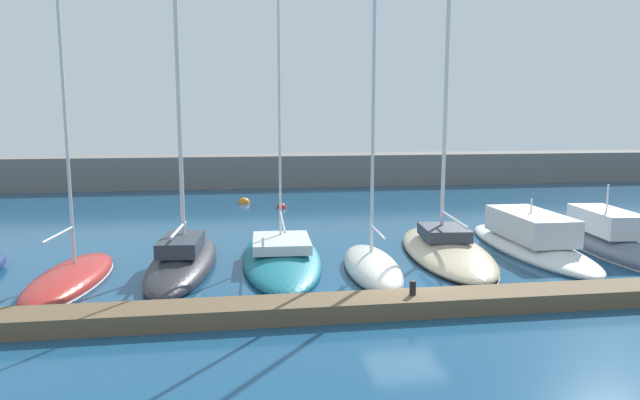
# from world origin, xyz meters

# --- Properties ---
(ground_plane) EXTENTS (120.00, 120.00, 0.00)m
(ground_plane) POSITION_xyz_m (0.00, 0.00, 0.00)
(ground_plane) COLOR navy
(dock_pier) EXTENTS (36.11, 1.41, 0.54)m
(dock_pier) POSITION_xyz_m (0.00, -1.58, 0.27)
(dock_pier) COLOR brown
(dock_pier) RESTS_ON ground_plane
(breakwater_seawall) EXTENTS (108.00, 3.92, 2.63)m
(breakwater_seawall) POSITION_xyz_m (0.00, 30.82, 1.32)
(breakwater_seawall) COLOR slate
(breakwater_seawall) RESTS_ON ground_plane
(sailboat_red_second) EXTENTS (2.83, 7.17, 10.92)m
(sailboat_red_second) POSITION_xyz_m (-11.48, 3.22, 0.18)
(sailboat_red_second) COLOR #B72D28
(sailboat_red_second) RESTS_ON ground_plane
(sailboat_charcoal_third) EXTENTS (3.10, 9.25, 16.65)m
(sailboat_charcoal_third) POSITION_xyz_m (-7.63, 4.63, 0.40)
(sailboat_charcoal_third) COLOR #2D2D33
(sailboat_charcoal_third) RESTS_ON ground_plane
(sailboat_teal_fourth) EXTENTS (3.65, 10.58, 21.53)m
(sailboat_teal_fourth) POSITION_xyz_m (-3.71, 5.32, 0.23)
(sailboat_teal_fourth) COLOR #19707F
(sailboat_teal_fourth) RESTS_ON ground_plane
(sailboat_ivory_fifth) EXTENTS (2.23, 6.25, 11.58)m
(sailboat_ivory_fifth) POSITION_xyz_m (-0.43, 2.89, 0.25)
(sailboat_ivory_fifth) COLOR silver
(sailboat_ivory_fifth) RESTS_ON ground_plane
(sailboat_sand_sixth) EXTENTS (4.28, 9.98, 15.57)m
(sailboat_sand_sixth) POSITION_xyz_m (3.37, 5.14, 0.29)
(sailboat_sand_sixth) COLOR beige
(sailboat_sand_sixth) RESTS_ON ground_plane
(motorboat_white_seventh) EXTENTS (3.02, 10.11, 2.62)m
(motorboat_white_seventh) POSITION_xyz_m (7.40, 5.49, 0.49)
(motorboat_white_seventh) COLOR white
(motorboat_white_seventh) RESTS_ON ground_plane
(motorboat_slate_eighth) EXTENTS (2.87, 8.32, 3.29)m
(motorboat_slate_eighth) POSITION_xyz_m (10.66, 4.69, 0.52)
(motorboat_slate_eighth) COLOR slate
(motorboat_slate_eighth) RESTS_ON ground_plane
(mooring_buoy_orange) EXTENTS (0.80, 0.80, 0.80)m
(mooring_buoy_orange) POSITION_xyz_m (-4.94, 21.22, 0.00)
(mooring_buoy_orange) COLOR orange
(mooring_buoy_orange) RESTS_ON ground_plane
(mooring_buoy_red) EXTENTS (0.64, 0.64, 0.64)m
(mooring_buoy_red) POSITION_xyz_m (-2.59, 18.83, 0.00)
(mooring_buoy_red) COLOR red
(mooring_buoy_red) RESTS_ON ground_plane
(dock_bollard) EXTENTS (0.20, 0.20, 0.44)m
(dock_bollard) POSITION_xyz_m (-0.25, -1.58, 0.76)
(dock_bollard) COLOR black
(dock_bollard) RESTS_ON dock_pier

